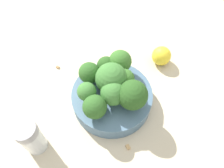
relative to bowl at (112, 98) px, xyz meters
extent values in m
plane|color=beige|center=(0.00, 0.00, -0.02)|extent=(3.00, 3.00, 0.00)
cylinder|color=slate|center=(0.00, 0.00, 0.00)|extent=(0.16, 0.16, 0.03)
cylinder|color=#84AD66|center=(0.01, 0.00, 0.03)|extent=(0.02, 0.02, 0.03)
sphere|color=#3D7533|center=(0.01, 0.00, 0.05)|extent=(0.06, 0.06, 0.06)
cylinder|color=#8EB770|center=(-0.02, 0.00, 0.03)|extent=(0.02, 0.02, 0.02)
sphere|color=#3D7533|center=(-0.02, 0.00, 0.05)|extent=(0.05, 0.05, 0.05)
cylinder|color=#84AD66|center=(0.05, -0.02, 0.03)|extent=(0.02, 0.02, 0.03)
sphere|color=#386B28|center=(0.05, -0.02, 0.05)|extent=(0.04, 0.04, 0.04)
cylinder|color=#8EB770|center=(0.01, -0.02, 0.03)|extent=(0.02, 0.02, 0.02)
sphere|color=#386B28|center=(0.01, -0.02, 0.05)|extent=(0.04, 0.04, 0.04)
cylinder|color=#84AD66|center=(0.03, 0.04, 0.03)|extent=(0.02, 0.02, 0.02)
sphere|color=#2D5B23|center=(0.03, 0.04, 0.04)|extent=(0.04, 0.04, 0.04)
cylinder|color=#8EB770|center=(-0.04, 0.03, 0.03)|extent=(0.02, 0.02, 0.02)
sphere|color=#2D5B23|center=(-0.04, 0.03, 0.04)|extent=(0.04, 0.04, 0.04)
cylinder|color=#8EB770|center=(-0.01, 0.05, 0.03)|extent=(0.02, 0.02, 0.03)
sphere|color=#3D7533|center=(-0.01, 0.05, 0.05)|extent=(0.03, 0.03, 0.03)
cylinder|color=#7A9E5B|center=(-0.03, -0.03, 0.03)|extent=(0.02, 0.02, 0.03)
sphere|color=#28511E|center=(-0.03, -0.03, 0.05)|extent=(0.05, 0.05, 0.05)
cylinder|color=#84AD66|center=(0.05, 0.01, 0.03)|extent=(0.02, 0.02, 0.02)
sphere|color=#28511E|center=(0.05, 0.01, 0.04)|extent=(0.04, 0.04, 0.04)
cylinder|color=silver|center=(-0.07, 0.14, 0.01)|extent=(0.04, 0.04, 0.06)
cylinder|color=gray|center=(-0.07, 0.14, 0.05)|extent=(0.04, 0.04, 0.02)
sphere|color=yellow|center=(0.09, -0.12, 0.00)|extent=(0.04, 0.04, 0.04)
cube|color=tan|center=(-0.10, -0.02, -0.01)|extent=(0.01, 0.01, 0.01)
cube|color=olive|center=(0.10, 0.11, -0.01)|extent=(0.01, 0.01, 0.01)
camera|label=1|loc=(-0.21, 0.02, 0.38)|focal=35.00mm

